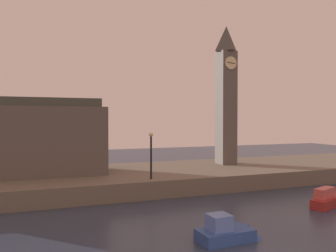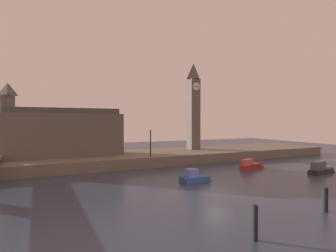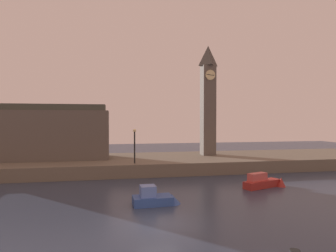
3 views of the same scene
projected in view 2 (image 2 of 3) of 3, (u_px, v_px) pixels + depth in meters
The scene contains 10 objects.
ground_plane at pixel (216, 191), 25.66m from camera, with size 120.00×120.00×0.00m, color #2D384C.
far_embankment at pixel (142, 158), 43.67m from camera, with size 70.00×12.00×1.50m, color #6B6051.
clock_tower at pixel (193, 105), 49.25m from camera, with size 2.02×2.08×15.53m.
parliament_hall at pixel (63, 133), 39.25m from camera, with size 16.02×5.01×10.19m.
streetlamp at pixel (151, 139), 39.11m from camera, with size 0.36×0.36×3.95m.
mooring_post_left at pixel (255, 223), 15.02m from camera, with size 0.30×0.30×1.97m, color black.
mooring_post_right at pixel (325, 200), 19.80m from camera, with size 0.37×0.37×1.76m, color black.
boat_dinghy_red at pixel (252, 165), 37.42m from camera, with size 4.72×2.36×1.54m.
boat_tour_blue at pixel (197, 178), 29.49m from camera, with size 3.78×1.74×1.49m.
boat_barge_dark at pixel (322, 169), 34.34m from camera, with size 4.89×1.98×1.76m.
Camera 2 is at (-15.12, -21.08, 6.60)m, focal length 29.16 mm.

